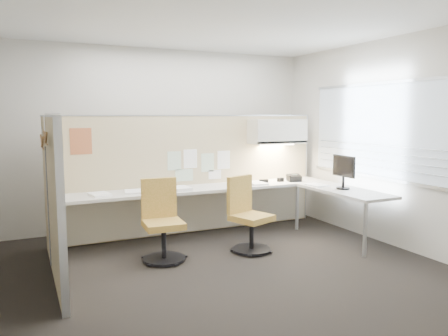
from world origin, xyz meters
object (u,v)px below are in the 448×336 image
chair_left (162,223)px  phone (294,178)px  chair_right (248,217)px  monitor (344,170)px  desk (229,196)px

chair_left → phone: bearing=19.4°
chair_left → chair_right: (1.12, -0.12, -0.01)m
chair_right → monitor: size_ratio=2.04×
desk → chair_right: size_ratio=4.17×
desk → chair_left: chair_left is taller
phone → desk: bearing=-162.4°
chair_left → phone: (2.36, 0.65, 0.32)m
desk → monitor: (1.37, -0.85, 0.40)m
chair_left → monitor: (2.57, -0.26, 0.55)m
phone → chair_left: bearing=-149.8°
desk → phone: (1.16, 0.06, 0.18)m
chair_right → phone: chair_right is taller
desk → chair_left: bearing=-153.7°
desk → chair_left: 1.34m
desk → phone: bearing=3.0°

